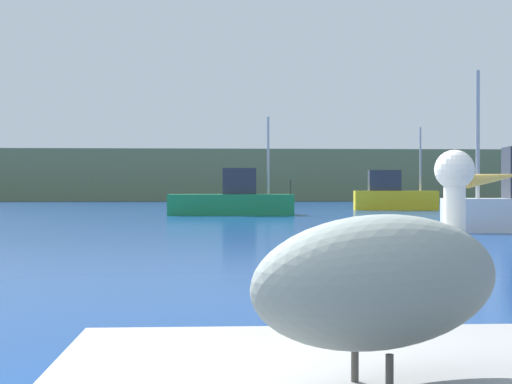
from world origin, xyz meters
TOP-DOWN VIEW (x-y plane):
  - hillside_backdrop at (0.00, 78.54)m, footprint 140.00×10.42m
  - pelican at (1.34, 0.23)m, footprint 1.43×1.09m
  - fishing_boat_yellow at (11.28, 41.75)m, footprint 5.07×1.90m
  - fishing_boat_green at (1.43, 33.95)m, footprint 6.16×2.22m
  - mooring_buoy at (4.70, 11.78)m, footprint 0.57×0.57m

SIDE VIEW (x-z plane):
  - mooring_buoy at x=4.70m, z-range 0.00..0.57m
  - fishing_boat_green at x=1.43m, z-range -1.68..3.16m
  - fishing_boat_yellow at x=11.28m, z-range -1.63..3.37m
  - pelican at x=1.34m, z-range 0.51..1.42m
  - hillside_backdrop at x=0.00m, z-range 0.00..5.38m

